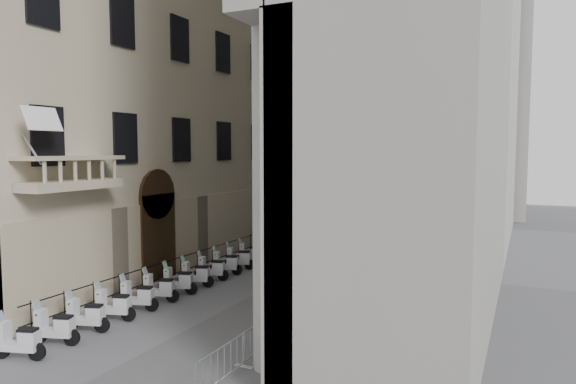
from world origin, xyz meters
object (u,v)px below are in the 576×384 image
security_tent (306,200)px  info_kiosk (277,241)px  pedestrian_b (408,216)px  street_lamp (269,181)px  pedestrian_a (379,235)px  scooter_0 (20,360)px

security_tent → info_kiosk: size_ratio=2.22×
pedestrian_b → info_kiosk: bearing=76.9°
info_kiosk → pedestrian_b: (4.80, 15.12, 0.00)m
street_lamp → pedestrian_a: size_ratio=4.72×
street_lamp → pedestrian_b: bearing=75.5°
info_kiosk → pedestrian_a: (4.84, 5.67, -0.14)m
scooter_0 → security_tent: (-0.49, 23.75, 2.85)m
security_tent → info_kiosk: 6.72m
security_tent → pedestrian_a: security_tent is taller
security_tent → pedestrian_a: 6.10m
security_tent → pedestrian_b: 10.58m
scooter_0 → info_kiosk: bearing=-18.3°
security_tent → street_lamp: bearing=-93.5°
scooter_0 → security_tent: size_ratio=0.36×
security_tent → street_lamp: street_lamp is taller
info_kiosk → pedestrian_a: info_kiosk is taller
security_tent → street_lamp: (-0.32, -5.21, 1.70)m
street_lamp → pedestrian_a: bearing=45.4°
scooter_0 → pedestrian_a: pedestrian_a is taller
security_tent → pedestrian_a: bearing=-7.2°
street_lamp → pedestrian_a: (6.02, 4.49, -3.73)m
pedestrian_b → street_lamp: bearing=71.3°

